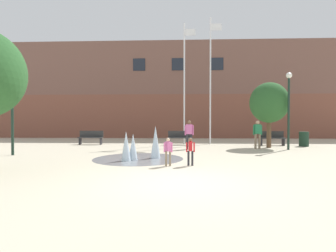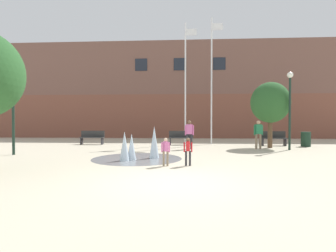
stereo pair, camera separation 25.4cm
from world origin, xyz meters
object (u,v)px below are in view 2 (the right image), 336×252
object	(u,v)px
flagpole_left	(186,80)
flagpole_right	(212,77)
park_bench_center	(92,137)
adult_near_bench	(258,132)
lamp_post_right_lane	(290,100)
child_running	(166,150)
park_bench_under_right_flagpole	(181,138)
trash_can	(306,139)
street_tree_near_building	(270,103)
child_with_pink_shirt	(188,149)
park_bench_far_right	(273,138)
lamp_post_left_lane	(13,98)
adult_watching	(189,132)

from	to	relation	value
flagpole_left	flagpole_right	xyz separation A→B (m)	(1.76, 0.00, 0.17)
park_bench_center	adult_near_bench	xyz separation A→B (m)	(10.27, -2.23, 0.45)
adult_near_bench	lamp_post_right_lane	world-z (taller)	lamp_post_right_lane
flagpole_left	child_running	bearing A→B (deg)	-94.95
flagpole_right	park_bench_under_right_flagpole	bearing A→B (deg)	-162.22
trash_can	street_tree_near_building	distance (m)	3.38
child_with_pink_shirt	flagpole_right	xyz separation A→B (m)	(1.73, 8.62, 3.92)
park_bench_center	street_tree_near_building	size ratio (longest dim) A/B	0.42
park_bench_far_right	flagpole_right	world-z (taller)	flagpole_right
park_bench_center	street_tree_near_building	xyz separation A→B (m)	(11.14, -1.53, 2.15)
child_running	street_tree_near_building	distance (m)	8.86
park_bench_under_right_flagpole	lamp_post_left_lane	bearing A→B (deg)	-144.53
park_bench_center	park_bench_under_right_flagpole	world-z (taller)	same
park_bench_center	adult_near_bench	world-z (taller)	adult_near_bench
flagpole_right	lamp_post_left_lane	bearing A→B (deg)	-147.80
park_bench_far_right	lamp_post_right_lane	size ratio (longest dim) A/B	0.38
park_bench_under_right_flagpole	flagpole_left	world-z (taller)	flagpole_left
park_bench_center	flagpole_left	size ratio (longest dim) A/B	0.20
park_bench_center	lamp_post_right_lane	world-z (taller)	lamp_post_right_lane
park_bench_center	park_bench_under_right_flagpole	xyz separation A→B (m)	(5.93, 0.03, 0.00)
park_bench_far_right	trash_can	size ratio (longest dim) A/B	1.78
adult_watching	child_running	xyz separation A→B (m)	(-0.94, -5.47, -0.35)
flagpole_right	park_bench_far_right	bearing A→B (deg)	-11.86
lamp_post_right_lane	street_tree_near_building	distance (m)	1.27
park_bench_under_right_flagpole	child_running	xyz separation A→B (m)	(-0.45, -8.07, 0.10)
child_running	lamp_post_left_lane	world-z (taller)	lamp_post_left_lane
lamp_post_left_lane	child_with_pink_shirt	bearing A→B (deg)	-17.05
park_bench_center	trash_can	world-z (taller)	park_bench_center
lamp_post_left_lane	lamp_post_right_lane	distance (m)	13.90
child_with_pink_shirt	adult_near_bench	bearing A→B (deg)	150.17
park_bench_under_right_flagpole	lamp_post_right_lane	world-z (taller)	lamp_post_right_lane
park_bench_center	park_bench_under_right_flagpole	size ratio (longest dim) A/B	1.00
flagpole_left	trash_can	bearing A→B (deg)	-10.32
child_with_pink_shirt	lamp_post_left_lane	distance (m)	8.66
child_running	flagpole_right	bearing A→B (deg)	137.13
adult_watching	child_with_pink_shirt	bearing A→B (deg)	-87.56
adult_watching	trash_can	size ratio (longest dim) A/B	1.77
adult_watching	street_tree_near_building	size ratio (longest dim) A/B	0.42
trash_can	park_bench_center	bearing A→B (deg)	177.29
adult_watching	park_bench_center	bearing A→B (deg)	162.32
adult_near_bench	child_with_pink_shirt	bearing A→B (deg)	-140.38
park_bench_under_right_flagpole	adult_watching	xyz separation A→B (m)	(0.49, -2.60, 0.45)
park_bench_center	adult_watching	xyz separation A→B (m)	(6.42, -2.57, 0.45)
adult_near_bench	flagpole_left	world-z (taller)	flagpole_left
adult_near_bench	lamp_post_left_lane	bearing A→B (deg)	179.77
trash_can	adult_near_bench	bearing A→B (deg)	-154.30
adult_near_bench	park_bench_under_right_flagpole	bearing A→B (deg)	137.26
adult_near_bench	child_running	world-z (taller)	adult_near_bench
child_with_pink_shirt	lamp_post_right_lane	bearing A→B (deg)	139.06
lamp_post_right_lane	trash_can	size ratio (longest dim) A/B	4.68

